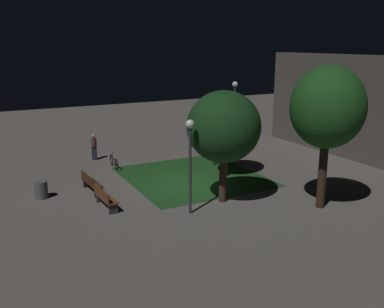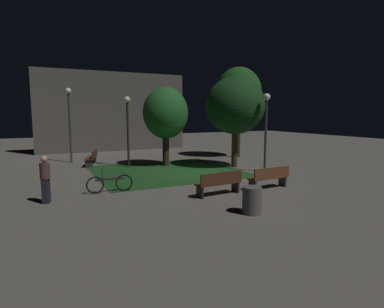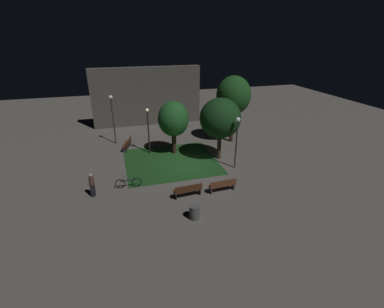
{
  "view_description": "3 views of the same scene",
  "coord_description": "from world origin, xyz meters",
  "px_view_note": "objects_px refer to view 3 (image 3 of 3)",
  "views": [
    {
      "loc": [
        18.43,
        -8.97,
        6.97
      ],
      "look_at": [
        -0.89,
        1.04,
        1.32
      ],
      "focal_mm": 40.26,
      "sensor_mm": 36.0,
      "label": 1
    },
    {
      "loc": [
        -7.03,
        -13.93,
        2.98
      ],
      "look_at": [
        0.35,
        1.08,
        0.83
      ],
      "focal_mm": 29.38,
      "sensor_mm": 36.0,
      "label": 2
    },
    {
      "loc": [
        -4.98,
        -18.67,
        9.5
      ],
      "look_at": [
        0.39,
        0.21,
        0.88
      ],
      "focal_mm": 25.81,
      "sensor_mm": 36.0,
      "label": 3
    }
  ],
  "objects_px": {
    "pedestrian": "(92,184)",
    "tree_near_wall": "(173,119)",
    "bench_corner": "(127,144)",
    "trash_bin": "(195,212)",
    "lamp_post_path_center": "(148,123)",
    "lamp_post_plaza_west": "(237,134)",
    "lamp_post_plaza_east": "(112,111)",
    "bench_front_right": "(222,185)",
    "tree_right_canopy": "(220,118)",
    "bicycle": "(128,183)",
    "bench_near_trees": "(188,190)",
    "tree_tall_center": "(233,96)"
  },
  "relations": [
    {
      "from": "bench_front_right",
      "to": "trash_bin",
      "type": "distance_m",
      "value": 3.39
    },
    {
      "from": "bench_corner",
      "to": "pedestrian",
      "type": "bearing_deg",
      "value": -109.59
    },
    {
      "from": "bench_corner",
      "to": "trash_bin",
      "type": "height_order",
      "value": "bench_corner"
    },
    {
      "from": "bench_corner",
      "to": "trash_bin",
      "type": "relative_size",
      "value": 2.28
    },
    {
      "from": "bench_corner",
      "to": "tree_near_wall",
      "type": "bearing_deg",
      "value": -27.51
    },
    {
      "from": "bench_corner",
      "to": "lamp_post_path_center",
      "type": "relative_size",
      "value": 0.47
    },
    {
      "from": "bench_front_right",
      "to": "bicycle",
      "type": "height_order",
      "value": "bicycle"
    },
    {
      "from": "tree_tall_center",
      "to": "lamp_post_plaza_east",
      "type": "bearing_deg",
      "value": 167.48
    },
    {
      "from": "bench_corner",
      "to": "tree_near_wall",
      "type": "distance_m",
      "value": 4.97
    },
    {
      "from": "bench_near_trees",
      "to": "lamp_post_plaza_west",
      "type": "xyz_separation_m",
      "value": [
        4.54,
        3.01,
        2.28
      ]
    },
    {
      "from": "lamp_post_path_center",
      "to": "bicycle",
      "type": "distance_m",
      "value": 6.28
    },
    {
      "from": "bench_corner",
      "to": "pedestrian",
      "type": "relative_size",
      "value": 1.16
    },
    {
      "from": "bench_front_right",
      "to": "lamp_post_path_center",
      "type": "relative_size",
      "value": 0.46
    },
    {
      "from": "lamp_post_plaza_west",
      "to": "tree_tall_center",
      "type": "bearing_deg",
      "value": 69.73
    },
    {
      "from": "lamp_post_plaza_west",
      "to": "lamp_post_plaza_east",
      "type": "bearing_deg",
      "value": 138.24
    },
    {
      "from": "tree_tall_center",
      "to": "pedestrian",
      "type": "relative_size",
      "value": 3.8
    },
    {
      "from": "tree_right_canopy",
      "to": "lamp_post_path_center",
      "type": "bearing_deg",
      "value": 153.25
    },
    {
      "from": "lamp_post_plaza_east",
      "to": "trash_bin",
      "type": "relative_size",
      "value": 5.52
    },
    {
      "from": "tree_tall_center",
      "to": "tree_right_canopy",
      "type": "height_order",
      "value": "tree_tall_center"
    },
    {
      "from": "tree_near_wall",
      "to": "lamp_post_plaza_west",
      "type": "distance_m",
      "value": 5.61
    },
    {
      "from": "bench_corner",
      "to": "trash_bin",
      "type": "xyz_separation_m",
      "value": [
        2.9,
        -11.31,
        -0.07
      ]
    },
    {
      "from": "lamp_post_path_center",
      "to": "trash_bin",
      "type": "height_order",
      "value": "lamp_post_path_center"
    },
    {
      "from": "trash_bin",
      "to": "tree_right_canopy",
      "type": "bearing_deg",
      "value": 59.81
    },
    {
      "from": "lamp_post_path_center",
      "to": "bench_near_trees",
      "type": "bearing_deg",
      "value": -79.92
    },
    {
      "from": "tree_tall_center",
      "to": "tree_near_wall",
      "type": "bearing_deg",
      "value": -167.53
    },
    {
      "from": "trash_bin",
      "to": "bicycle",
      "type": "height_order",
      "value": "bicycle"
    },
    {
      "from": "lamp_post_path_center",
      "to": "pedestrian",
      "type": "xyz_separation_m",
      "value": [
        -4.38,
        -5.92,
        -1.87
      ]
    },
    {
      "from": "tree_near_wall",
      "to": "tree_tall_center",
      "type": "bearing_deg",
      "value": 12.47
    },
    {
      "from": "bench_corner",
      "to": "bicycle",
      "type": "height_order",
      "value": "bicycle"
    },
    {
      "from": "tree_near_wall",
      "to": "bicycle",
      "type": "xyz_separation_m",
      "value": [
        -4.2,
        -4.85,
        -2.65
      ]
    },
    {
      "from": "tree_tall_center",
      "to": "pedestrian",
      "type": "distance_m",
      "value": 14.39
    },
    {
      "from": "lamp_post_plaza_east",
      "to": "bench_front_right",
      "type": "bearing_deg",
      "value": -59.1
    },
    {
      "from": "trash_bin",
      "to": "bench_near_trees",
      "type": "bearing_deg",
      "value": 84.34
    },
    {
      "from": "bench_near_trees",
      "to": "pedestrian",
      "type": "bearing_deg",
      "value": 163.43
    },
    {
      "from": "tree_near_wall",
      "to": "bicycle",
      "type": "bearing_deg",
      "value": -130.94
    },
    {
      "from": "bench_near_trees",
      "to": "lamp_post_plaza_west",
      "type": "distance_m",
      "value": 5.91
    },
    {
      "from": "bench_corner",
      "to": "tree_tall_center",
      "type": "distance_m",
      "value": 10.41
    },
    {
      "from": "pedestrian",
      "to": "tree_near_wall",
      "type": "bearing_deg",
      "value": 39.92
    },
    {
      "from": "bench_corner",
      "to": "bicycle",
      "type": "distance_m",
      "value": 6.84
    },
    {
      "from": "trash_bin",
      "to": "lamp_post_path_center",
      "type": "bearing_deg",
      "value": 96.55
    },
    {
      "from": "lamp_post_path_center",
      "to": "trash_bin",
      "type": "relative_size",
      "value": 4.8
    },
    {
      "from": "bench_front_right",
      "to": "bicycle",
      "type": "bearing_deg",
      "value": 159.04
    },
    {
      "from": "bench_near_trees",
      "to": "bench_front_right",
      "type": "height_order",
      "value": "same"
    },
    {
      "from": "lamp_post_path_center",
      "to": "lamp_post_plaza_west",
      "type": "bearing_deg",
      "value": -38.05
    },
    {
      "from": "tree_near_wall",
      "to": "bicycle",
      "type": "distance_m",
      "value": 6.94
    },
    {
      "from": "bench_corner",
      "to": "lamp_post_plaza_west",
      "type": "xyz_separation_m",
      "value": [
        7.66,
        -6.05,
        2.28
      ]
    },
    {
      "from": "bench_corner",
      "to": "lamp_post_plaza_east",
      "type": "height_order",
      "value": "lamp_post_plaza_east"
    },
    {
      "from": "lamp_post_plaza_east",
      "to": "pedestrian",
      "type": "relative_size",
      "value": 2.81
    },
    {
      "from": "tree_near_wall",
      "to": "lamp_post_plaza_west",
      "type": "height_order",
      "value": "tree_near_wall"
    },
    {
      "from": "bench_corner",
      "to": "pedestrian",
      "type": "height_order",
      "value": "pedestrian"
    }
  ]
}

